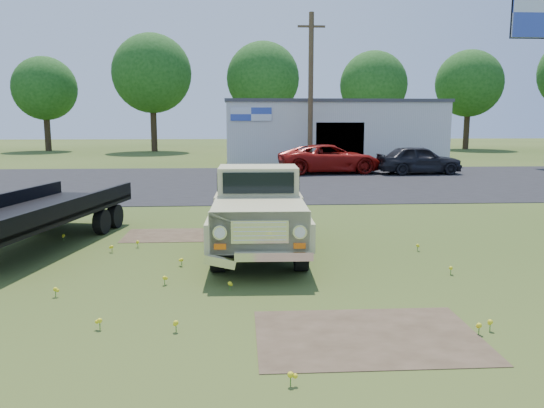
{
  "coord_description": "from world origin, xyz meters",
  "views": [
    {
      "loc": [
        -0.19,
        -9.66,
        2.89
      ],
      "look_at": [
        0.45,
        1.0,
        1.18
      ],
      "focal_mm": 35.0,
      "sensor_mm": 36.0,
      "label": 1
    }
  ],
  "objects": [
    {
      "name": "vintage_pickup_truck",
      "position": [
        0.19,
        1.8,
        0.94
      ],
      "size": [
        2.14,
        5.25,
        1.89
      ],
      "primitive_type": null,
      "rotation": [
        0.0,
        0.0,
        -0.02
      ],
      "color": "tan",
      "rests_on": "ground"
    },
    {
      "name": "dark_sedan",
      "position": [
        9.29,
        17.97,
        0.75
      ],
      "size": [
        4.52,
        2.04,
        1.51
      ],
      "primitive_type": "imported",
      "rotation": [
        0.0,
        0.0,
        1.63
      ],
      "color": "black",
      "rests_on": "ground"
    },
    {
      "name": "commercial_building",
      "position": [
        6.0,
        26.99,
        2.1
      ],
      "size": [
        14.2,
        8.2,
        4.15
      ],
      "color": "silver",
      "rests_on": "ground"
    },
    {
      "name": "dirt_patch_a",
      "position": [
        1.5,
        -3.0,
        0.0
      ],
      "size": [
        3.0,
        2.0,
        0.01
      ],
      "primitive_type": "cube",
      "color": "#433524",
      "rests_on": "ground"
    },
    {
      "name": "flatbed_trailer",
      "position": [
        -4.91,
        2.6,
        0.89
      ],
      "size": [
        3.39,
        6.84,
        1.79
      ],
      "primitive_type": null,
      "rotation": [
        0.0,
        0.0,
        -0.19
      ],
      "color": "black",
      "rests_on": "ground"
    },
    {
      "name": "treeline_d",
      "position": [
        2.0,
        40.5,
        6.62
      ],
      "size": [
        6.72,
        6.72,
        10.0
      ],
      "color": "#322417",
      "rests_on": "ground"
    },
    {
      "name": "asphalt_lot",
      "position": [
        0.0,
        15.0,
        0.0
      ],
      "size": [
        90.0,
        14.0,
        0.02
      ],
      "primitive_type": "cube",
      "color": "black",
      "rests_on": "ground"
    },
    {
      "name": "treeline_b",
      "position": [
        -18.0,
        41.0,
        5.67
      ],
      "size": [
        5.76,
        5.76,
        8.57
      ],
      "color": "#322417",
      "rests_on": "ground"
    },
    {
      "name": "dirt_patch_b",
      "position": [
        -2.0,
        3.5,
        0.0
      ],
      "size": [
        2.2,
        1.6,
        0.01
      ],
      "primitive_type": "cube",
      "color": "#433524",
      "rests_on": "ground"
    },
    {
      "name": "red_pickup",
      "position": [
        4.65,
        18.7,
        0.77
      ],
      "size": [
        5.76,
        3.07,
        1.54
      ],
      "primitive_type": "imported",
      "rotation": [
        0.0,
        0.0,
        1.67
      ],
      "color": "maroon",
      "rests_on": "ground"
    },
    {
      "name": "treeline_e",
      "position": [
        12.0,
        39.0,
        5.98
      ],
      "size": [
        6.08,
        6.08,
        9.04
      ],
      "color": "#322417",
      "rests_on": "ground"
    },
    {
      "name": "utility_pole_mid",
      "position": [
        4.0,
        22.0,
        4.6
      ],
      "size": [
        1.6,
        0.3,
        9.0
      ],
      "color": "#432E1F",
      "rests_on": "ground"
    },
    {
      "name": "treeline_f",
      "position": [
        22.0,
        41.5,
        6.3
      ],
      "size": [
        6.4,
        6.4,
        9.52
      ],
      "color": "#322417",
      "rests_on": "ground"
    },
    {
      "name": "treeline_c",
      "position": [
        -8.0,
        39.5,
        6.93
      ],
      "size": [
        7.04,
        7.04,
        10.47
      ],
      "color": "#322417",
      "rests_on": "ground"
    },
    {
      "name": "ground",
      "position": [
        0.0,
        0.0,
        0.0
      ],
      "size": [
        140.0,
        140.0,
        0.0
      ],
      "primitive_type": "plane",
      "color": "#304616",
      "rests_on": "ground"
    }
  ]
}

